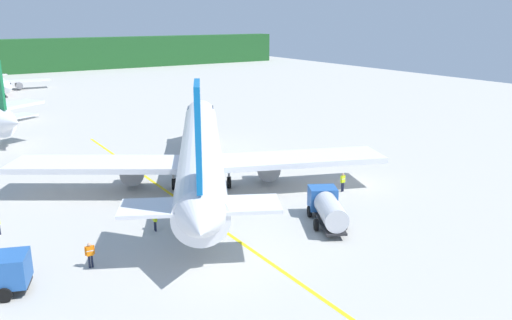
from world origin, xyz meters
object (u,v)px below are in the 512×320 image
service_truck_baggage (328,208)px  crew_supervisor (155,219)px  crew_marshaller (90,253)px  airliner_foreground (201,152)px  crew_loader_right (343,181)px

service_truck_baggage → crew_supervisor: bearing=152.8°
crew_marshaller → airliner_foreground: bearing=39.2°
airliner_foreground → crew_supervisor: bearing=-135.2°
crew_loader_right → crew_marshaller: bearing=-173.9°
airliner_foreground → crew_marshaller: (-13.71, -11.19, -2.36)m
airliner_foreground → crew_supervisor: airliner_foreground is taller
service_truck_baggage → crew_marshaller: size_ratio=3.64×
crew_supervisor → crew_loader_right: bearing=-2.5°
airliner_foreground → crew_supervisor: size_ratio=23.80×
crew_marshaller → crew_supervisor: 6.69m
service_truck_baggage → crew_supervisor: 13.33m
crew_loader_right → crew_supervisor: size_ratio=1.10×
airliner_foreground → crew_loader_right: 13.62m
service_truck_baggage → crew_marshaller: (-17.65, 2.75, -0.37)m
crew_marshaller → crew_supervisor: (5.80, 3.34, -0.08)m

